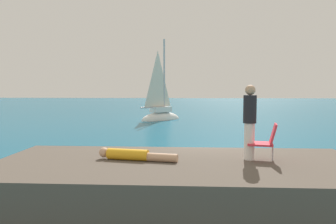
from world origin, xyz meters
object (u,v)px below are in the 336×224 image
object	(u,v)px
person_standing	(250,120)
beach_chair	(266,140)
sailboat_near	(161,115)
person_sunbather	(133,155)

from	to	relation	value
person_standing	beach_chair	xyz separation A→B (m)	(0.35, -0.03, -0.42)
sailboat_near	person_standing	world-z (taller)	sailboat_near
sailboat_near	person_standing	size ratio (longest dim) A/B	4.51
sailboat_near	beach_chair	distance (m)	19.41
sailboat_near	beach_chair	world-z (taller)	sailboat_near
beach_chair	person_standing	bearing A→B (deg)	7.75
person_sunbather	person_standing	distance (m)	2.61
sailboat_near	person_sunbather	xyz separation A→B (m)	(1.08, -19.17, 0.74)
sailboat_near	person_sunbather	distance (m)	19.21
sailboat_near	person_sunbather	bearing A→B (deg)	-130.01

